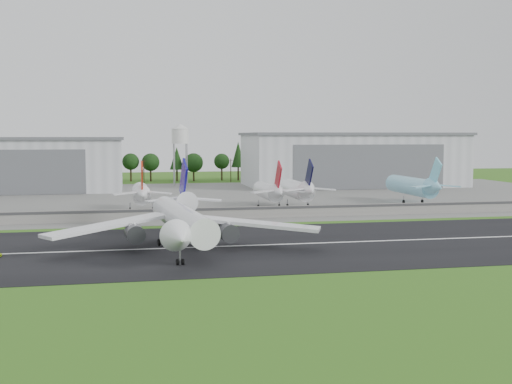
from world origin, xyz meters
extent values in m
plane|color=#386117|center=(0.00, 0.00, 0.00)|extent=(600.00, 600.00, 0.00)
cube|color=black|center=(0.00, 10.00, 0.05)|extent=(320.00, 60.00, 0.10)
cube|color=white|center=(0.00, 10.00, 0.11)|extent=(220.00, 1.00, 0.02)
cube|color=slate|center=(0.00, 120.00, 0.05)|extent=(320.00, 150.00, 0.10)
cube|color=gray|center=(0.00, 55.00, 1.75)|extent=(240.00, 0.50, 3.50)
cube|color=#38383A|center=(0.00, 54.70, 3.00)|extent=(240.00, 0.12, 0.70)
cube|color=silver|center=(-80.00, 165.00, 11.00)|extent=(95.00, 42.00, 22.00)
cube|color=#595B60|center=(-80.00, 165.00, 22.60)|extent=(97.00, 44.00, 1.20)
cube|color=silver|center=(75.00, 165.00, 12.00)|extent=(100.00, 45.00, 24.00)
cube|color=#595B60|center=(75.00, 165.00, 24.60)|extent=(102.00, 47.00, 1.20)
cube|color=#595B60|center=(75.00, 142.35, 10.08)|extent=(70.00, 0.30, 19.68)
cylinder|color=#99999E|center=(-8.00, 182.00, 10.00)|extent=(0.50, 0.50, 20.00)
cylinder|color=#99999E|center=(-2.00, 188.00, 10.00)|extent=(0.50, 0.50, 20.00)
cylinder|color=silver|center=(-5.00, 185.00, 23.50)|extent=(8.00, 8.00, 7.00)
cone|color=silver|center=(-5.00, 185.00, 28.20)|extent=(8.40, 8.40, 2.40)
cylinder|color=white|center=(-19.33, 10.00, 6.20)|extent=(10.34, 44.36, 5.80)
cone|color=white|center=(-21.92, -14.86, 6.20)|extent=(6.39, 6.57, 5.80)
cone|color=white|center=(-16.58, 36.36, 7.40)|extent=(6.41, 9.52, 5.51)
cube|color=navy|center=(-16.63, 35.86, 12.70)|extent=(1.49, 9.54, 11.13)
cube|color=white|center=(-4.61, 6.45, 5.40)|extent=(28.00, 15.60, 2.65)
cylinder|color=#333338|center=(-10.24, 5.53, 3.80)|extent=(4.35, 5.86, 3.80)
cube|color=white|center=(-11.65, 35.34, 7.80)|extent=(9.47, 5.01, 0.98)
cube|color=white|center=(-34.45, 9.57, 5.40)|extent=(26.28, 20.19, 2.65)
cylinder|color=#333338|center=(-29.14, 7.50, 3.80)|extent=(4.35, 5.86, 3.80)
cube|color=white|center=(-21.60, 36.38, 7.80)|extent=(9.53, 6.58, 0.98)
cube|color=#99999E|center=(-19.74, 6.02, 1.70)|extent=(13.06, 30.88, 3.20)
cylinder|color=black|center=(-23.49, 13.45, 0.85)|extent=(0.55, 1.53, 1.50)
cylinder|color=white|center=(-26.17, 80.00, 5.68)|extent=(5.36, 24.00, 5.36)
cone|color=white|center=(-26.17, 64.50, 6.68)|extent=(5.09, 7.00, 5.09)
cube|color=#B7260E|center=(-26.17, 65.00, 11.48)|extent=(0.45, 8.59, 10.02)
cylinder|color=#99999E|center=(-29.67, 78.00, 1.50)|extent=(0.32, 0.32, 3.00)
cylinder|color=#99999E|center=(-22.67, 78.00, 1.50)|extent=(0.32, 0.32, 3.00)
cylinder|color=black|center=(-29.67, 78.00, 0.80)|extent=(0.40, 1.40, 1.40)
cylinder|color=white|center=(14.74, 80.00, 5.53)|extent=(5.06, 24.00, 5.06)
cone|color=white|center=(14.74, 64.50, 6.53)|extent=(4.80, 7.00, 4.80)
cube|color=#A90D1D|center=(14.74, 65.00, 11.33)|extent=(0.45, 8.59, 10.02)
cylinder|color=#99999E|center=(11.24, 78.00, 1.50)|extent=(0.32, 0.32, 3.00)
cylinder|color=#99999E|center=(18.24, 78.00, 1.50)|extent=(0.32, 0.32, 3.00)
cylinder|color=black|center=(11.24, 78.00, 0.80)|extent=(0.40, 1.40, 1.40)
cylinder|color=white|center=(24.51, 80.00, 5.94)|extent=(5.89, 24.00, 5.89)
cone|color=white|center=(24.51, 64.50, 6.94)|extent=(5.59, 7.00, 5.59)
cube|color=black|center=(24.51, 65.00, 11.74)|extent=(0.45, 8.59, 10.02)
cylinder|color=#99999E|center=(21.01, 78.00, 1.50)|extent=(0.32, 0.32, 3.00)
cylinder|color=#99999E|center=(28.01, 78.00, 1.50)|extent=(0.32, 0.32, 3.00)
cylinder|color=black|center=(21.01, 78.00, 0.80)|extent=(0.40, 1.40, 1.40)
cylinder|color=#84CBE5|center=(67.58, 85.00, 6.14)|extent=(6.27, 30.00, 6.27)
cone|color=#84CBE5|center=(67.58, 66.50, 7.14)|extent=(5.96, 7.00, 5.96)
cube|color=#76D6F1|center=(67.58, 67.00, 11.94)|extent=(0.45, 8.59, 10.02)
cylinder|color=#99999E|center=(64.08, 83.00, 1.50)|extent=(0.32, 0.32, 3.00)
cylinder|color=#99999E|center=(71.08, 83.00, 1.50)|extent=(0.32, 0.32, 3.00)
cylinder|color=black|center=(64.08, 83.00, 0.80)|extent=(0.40, 1.40, 1.40)
camera|label=1|loc=(-30.62, -124.56, 23.76)|focal=45.00mm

